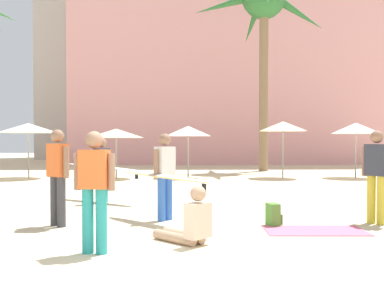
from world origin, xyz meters
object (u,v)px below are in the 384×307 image
(backpack, at_px, (273,215))
(person_mid_left, at_px, (103,167))
(cafe_umbrella_5, at_px, (116,133))
(beach_towel, at_px, (315,231))
(cafe_umbrella_3, at_px, (283,126))
(person_mid_center, at_px, (58,173))
(palm_tree_far_left, at_px, (263,9))
(cafe_umbrella_4, at_px, (188,131))
(person_near_right, at_px, (94,186))
(cafe_umbrella_6, at_px, (356,128))
(cafe_umbrella_1, at_px, (28,128))
(person_far_left, at_px, (190,224))
(person_near_left, at_px, (165,174))
(person_far_right, at_px, (376,173))

(backpack, distance_m, person_mid_left, 5.06)
(cafe_umbrella_5, xyz_separation_m, beach_towel, (5.11, -11.36, -1.94))
(cafe_umbrella_3, distance_m, person_mid_center, 12.89)
(palm_tree_far_left, relative_size, beach_towel, 6.10)
(cafe_umbrella_4, bearing_deg, person_near_right, -96.72)
(cafe_umbrella_3, height_order, beach_towel, cafe_umbrella_3)
(cafe_umbrella_4, distance_m, cafe_umbrella_6, 7.36)
(cafe_umbrella_1, height_order, person_mid_center, cafe_umbrella_1)
(beach_towel, distance_m, person_far_left, 2.42)
(person_near_left, bearing_deg, cafe_umbrella_6, -86.72)
(cafe_umbrella_3, bearing_deg, person_mid_center, -121.77)
(person_mid_center, relative_size, person_near_right, 1.05)
(cafe_umbrella_1, height_order, person_mid_left, cafe_umbrella_1)
(person_mid_left, distance_m, person_near_left, 3.30)
(beach_towel, height_order, person_near_right, person_near_right)
(cafe_umbrella_3, relative_size, cafe_umbrella_6, 1.02)
(person_near_right, bearing_deg, person_near_left, -8.73)
(person_far_right, bearing_deg, cafe_umbrella_6, 33.01)
(backpack, bearing_deg, palm_tree_far_left, 68.72)
(cafe_umbrella_6, distance_m, person_far_left, 14.65)
(cafe_umbrella_5, bearing_deg, cafe_umbrella_4, 5.33)
(cafe_umbrella_1, distance_m, person_mid_left, 9.13)
(person_near_right, bearing_deg, backpack, -45.10)
(person_far_right, bearing_deg, cafe_umbrella_1, 96.33)
(palm_tree_far_left, bearing_deg, person_near_left, -107.57)
(palm_tree_far_left, xyz_separation_m, cafe_umbrella_3, (0.02, -4.62, -6.46))
(cafe_umbrella_1, bearing_deg, person_mid_center, -68.70)
(person_near_left, bearing_deg, person_mid_center, 53.30)
(cafe_umbrella_4, distance_m, beach_towel, 12.00)
(cafe_umbrella_5, bearing_deg, person_mid_left, -84.36)
(cafe_umbrella_4, bearing_deg, person_far_right, -72.93)
(person_far_left, xyz_separation_m, person_near_right, (-1.34, -0.54, 0.63))
(cafe_umbrella_4, bearing_deg, beach_towel, -80.21)
(cafe_umbrella_3, distance_m, cafe_umbrella_4, 4.15)
(cafe_umbrella_4, height_order, cafe_umbrella_6, cafe_umbrella_6)
(cafe_umbrella_6, height_order, backpack, cafe_umbrella_6)
(cafe_umbrella_1, height_order, person_far_left, cafe_umbrella_1)
(cafe_umbrella_1, relative_size, cafe_umbrella_5, 1.05)
(cafe_umbrella_4, xyz_separation_m, person_far_left, (-0.21, -12.58, -1.74))
(cafe_umbrella_5, relative_size, backpack, 5.70)
(cafe_umbrella_1, distance_m, cafe_umbrella_5, 3.85)
(cafe_umbrella_3, relative_size, person_near_right, 1.45)
(cafe_umbrella_3, relative_size, cafe_umbrella_5, 1.03)
(cafe_umbrella_3, bearing_deg, cafe_umbrella_5, -179.18)
(cafe_umbrella_5, distance_m, cafe_umbrella_6, 10.46)
(backpack, relative_size, person_mid_left, 0.17)
(backpack, relative_size, person_far_left, 0.45)
(cafe_umbrella_3, distance_m, cafe_umbrella_5, 7.25)
(cafe_umbrella_5, bearing_deg, person_far_right, -58.85)
(person_mid_left, distance_m, person_near_right, 5.36)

